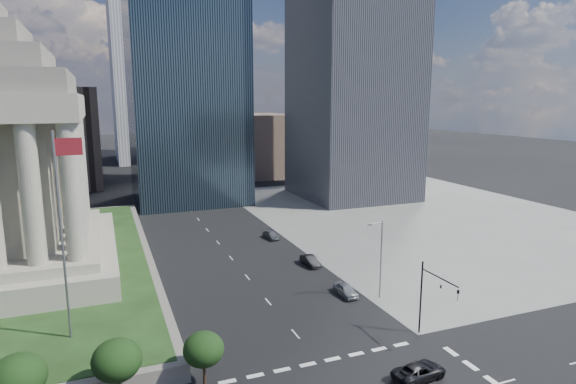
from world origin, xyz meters
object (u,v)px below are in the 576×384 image
traffic_signal_ne (432,293)px  pickup_truck (419,371)px  parked_sedan_far (271,235)px  street_lamp_north (380,255)px  flagpole (63,225)px  parked_sedan_mid (310,261)px  parked_sedan_near (346,290)px

traffic_signal_ne → pickup_truck: (-5.34, -5.47, -4.53)m
parked_sedan_far → pickup_truck: bearing=-99.1°
street_lamp_north → flagpole: bearing=-178.4°
pickup_truck → parked_sedan_mid: (3.10, 31.04, 0.02)m
street_lamp_north → pickup_truck: bearing=-110.2°
flagpole → parked_sedan_far: (31.29, 30.93, -12.38)m
parked_sedan_near → parked_sedan_far: 27.72m
flagpole → parked_sedan_near: (31.70, 3.22, -12.35)m
street_lamp_north → parked_sedan_mid: bearing=102.1°
parked_sedan_mid → parked_sedan_far: parked_sedan_mid is taller
traffic_signal_ne → street_lamp_north: 11.34m
flagpole → parked_sedan_near: size_ratio=4.46×
traffic_signal_ne → street_lamp_north: bearing=85.8°
traffic_signal_ne → parked_sedan_far: size_ratio=1.86×
traffic_signal_ne → street_lamp_north: street_lamp_north is taller
traffic_signal_ne → pickup_truck: 8.89m
traffic_signal_ne → parked_sedan_near: traffic_signal_ne is taller
traffic_signal_ne → pickup_truck: bearing=-134.3°
parked_sedan_far → street_lamp_north: bearing=-88.9°
parked_sedan_near → street_lamp_north: bearing=-32.4°
parked_sedan_near → parked_sedan_mid: 12.05m
flagpole → parked_sedan_mid: bearing=25.4°
flagpole → parked_sedan_near: flagpole is taller
parked_sedan_mid → street_lamp_north: bearing=-80.1°
parked_sedan_mid → pickup_truck: bearing=-97.9°
pickup_truck → parked_sedan_near: 19.19m
traffic_signal_ne → parked_sedan_near: 14.49m
parked_sedan_mid → parked_sedan_far: bearing=90.7°
flagpole → street_lamp_north: bearing=1.6°
pickup_truck → street_lamp_north: bearing=-28.3°
street_lamp_north → traffic_signal_ne: bearing=-94.2°
street_lamp_north → parked_sedan_far: street_lamp_north is taller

